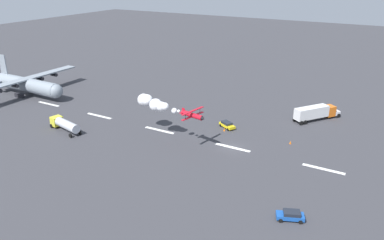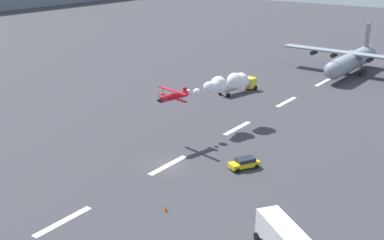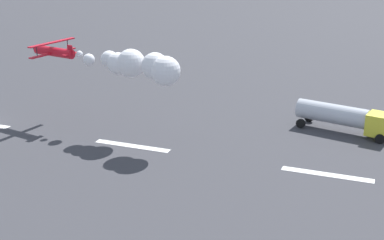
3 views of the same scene
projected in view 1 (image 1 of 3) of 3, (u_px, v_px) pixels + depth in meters
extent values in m
plane|color=#38383D|center=(233.00, 148.00, 81.72)|extent=(440.00, 440.00, 0.00)
cube|color=white|center=(324.00, 169.00, 72.95)|extent=(8.00, 0.90, 0.01)
cube|color=white|center=(233.00, 148.00, 81.72)|extent=(8.00, 0.90, 0.01)
cube|color=white|center=(159.00, 130.00, 90.49)|extent=(8.00, 0.90, 0.01)
cube|color=white|center=(99.00, 116.00, 99.25)|extent=(8.00, 0.90, 0.01)
cube|color=white|center=(49.00, 104.00, 108.02)|extent=(8.00, 0.90, 0.01)
cylinder|color=gray|center=(28.00, 85.00, 114.01)|extent=(24.32, 4.41, 4.26)
sphere|color=gray|center=(56.00, 91.00, 108.36)|extent=(4.04, 4.04, 4.04)
cube|color=gray|center=(27.00, 79.00, 113.29)|extent=(3.42, 35.61, 0.40)
cylinder|color=black|center=(15.00, 86.00, 109.87)|extent=(2.41, 1.12, 1.10)
cylinder|color=black|center=(40.00, 78.00, 117.02)|extent=(2.41, 1.12, 1.10)
cylinder|color=black|center=(54.00, 75.00, 121.31)|extent=(2.41, 1.12, 1.10)
cube|color=gray|center=(3.00, 64.00, 116.84)|extent=(2.80, 0.32, 6.00)
cube|color=gray|center=(6.00, 79.00, 118.64)|extent=(2.06, 9.01, 0.24)
cube|color=black|center=(34.00, 91.00, 117.60)|extent=(3.21, 1.02, 1.20)
cube|color=black|center=(19.00, 95.00, 113.37)|extent=(3.21, 1.02, 1.20)
cylinder|color=red|center=(192.00, 115.00, 78.39)|extent=(5.44, 2.05, 1.03)
cube|color=red|center=(193.00, 116.00, 78.33)|extent=(1.82, 6.52, 0.12)
cube|color=red|center=(193.00, 111.00, 77.90)|extent=(1.82, 6.52, 0.12)
cylinder|color=black|center=(200.00, 111.00, 79.72)|extent=(0.08, 0.08, 1.16)
cylinder|color=black|center=(185.00, 116.00, 76.51)|extent=(0.08, 0.08, 1.16)
cube|color=red|center=(183.00, 110.00, 79.69)|extent=(0.71, 0.23, 1.10)
cube|color=red|center=(183.00, 112.00, 79.84)|extent=(0.98, 2.08, 0.08)
cone|color=black|center=(203.00, 119.00, 76.56)|extent=(0.86, 0.99, 0.87)
sphere|color=white|center=(179.00, 111.00, 80.26)|extent=(0.70, 0.70, 0.70)
sphere|color=white|center=(174.00, 111.00, 81.54)|extent=(1.26, 1.26, 1.26)
sphere|color=white|center=(165.00, 107.00, 83.04)|extent=(1.81, 1.81, 1.81)
sphere|color=white|center=(161.00, 107.00, 83.86)|extent=(2.26, 2.26, 2.26)
sphere|color=white|center=(156.00, 105.00, 84.46)|extent=(2.89, 2.89, 2.89)
sphere|color=white|center=(147.00, 100.00, 86.84)|extent=(2.68, 2.68, 2.68)
sphere|color=white|center=(144.00, 100.00, 87.88)|extent=(2.90, 2.90, 2.90)
cube|color=silver|center=(335.00, 112.00, 98.67)|extent=(2.96, 2.76, 1.10)
cube|color=orange|center=(329.00, 111.00, 97.62)|extent=(3.43, 3.41, 2.60)
cube|color=silver|center=(312.00, 112.00, 95.18)|extent=(7.44, 9.00, 2.80)
cylinder|color=black|center=(331.00, 113.00, 100.01)|extent=(0.93, 1.10, 1.10)
cylinder|color=black|center=(299.00, 119.00, 95.79)|extent=(0.93, 1.10, 1.10)
cylinder|color=black|center=(295.00, 120.00, 95.32)|extent=(0.93, 1.10, 1.10)
cylinder|color=black|center=(338.00, 116.00, 97.90)|extent=(0.93, 1.10, 1.10)
cylinder|color=black|center=(305.00, 122.00, 93.68)|extent=(0.93, 1.10, 1.10)
cylinder|color=black|center=(301.00, 123.00, 93.21)|extent=(0.93, 1.10, 1.10)
cube|color=yellow|center=(57.00, 121.00, 91.69)|extent=(2.67, 2.82, 2.20)
cylinder|color=#B7BCC6|center=(67.00, 125.00, 88.55)|extent=(7.88, 3.70, 2.10)
cylinder|color=black|center=(51.00, 126.00, 91.65)|extent=(1.05, 0.53, 1.00)
cylinder|color=black|center=(70.00, 136.00, 86.35)|extent=(1.05, 0.53, 1.00)
cylinder|color=black|center=(61.00, 123.00, 93.30)|extent=(1.05, 0.53, 1.00)
cylinder|color=black|center=(80.00, 132.00, 88.00)|extent=(1.05, 0.53, 1.00)
cube|color=yellow|center=(227.00, 125.00, 91.58)|extent=(4.71, 3.70, 0.65)
cube|color=#1E232D|center=(227.00, 123.00, 91.52)|extent=(3.10, 2.72, 0.55)
cylinder|color=black|center=(234.00, 128.00, 90.92)|extent=(0.67, 0.50, 0.64)
cylinder|color=black|center=(226.00, 124.00, 93.35)|extent=(0.67, 0.50, 0.64)
cylinder|color=black|center=(228.00, 130.00, 90.05)|extent=(0.67, 0.50, 0.64)
cylinder|color=black|center=(220.00, 125.00, 92.48)|extent=(0.67, 0.50, 0.64)
cube|color=#194CA5|center=(290.00, 216.00, 58.03)|extent=(4.59, 3.28, 0.65)
cube|color=#1E232D|center=(292.00, 213.00, 57.78)|extent=(2.97, 2.50, 0.55)
cylinder|color=black|center=(281.00, 221.00, 57.49)|extent=(0.68, 0.45, 0.64)
cylinder|color=black|center=(301.00, 222.00, 57.15)|extent=(0.68, 0.45, 0.64)
cylinder|color=black|center=(280.00, 214.00, 59.15)|extent=(0.68, 0.45, 0.64)
cylinder|color=black|center=(299.00, 215.00, 58.81)|extent=(0.68, 0.45, 0.64)
cone|color=orange|center=(290.00, 142.00, 83.29)|extent=(0.44, 0.44, 0.75)
cone|color=orange|center=(224.00, 129.00, 89.94)|extent=(0.44, 0.44, 0.75)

